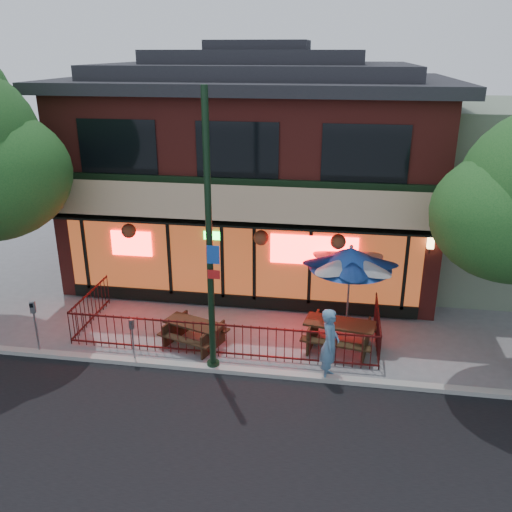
{
  "coord_description": "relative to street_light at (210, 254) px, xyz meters",
  "views": [
    {
      "loc": [
        2.96,
        -12.07,
        7.69
      ],
      "look_at": [
        0.73,
        2.0,
        2.24
      ],
      "focal_mm": 38.0,
      "sensor_mm": 36.0,
      "label": 1
    }
  ],
  "objects": [
    {
      "name": "picnic_table_left",
      "position": [
        -0.8,
        1.1,
        -2.7
      ],
      "size": [
        1.93,
        1.7,
        0.69
      ],
      "color": "black",
      "rests_on": "ground"
    },
    {
      "name": "restaurant_building",
      "position": [
        -0.0,
        7.51,
        0.98
      ],
      "size": [
        12.96,
        9.49,
        8.05
      ],
      "color": "maroon",
      "rests_on": "ground"
    },
    {
      "name": "parking_meter_near",
      "position": [
        -2.12,
        0.0,
        -2.31
      ],
      "size": [
        0.14,
        0.13,
        1.24
      ],
      "color": "gray",
      "rests_on": "ground"
    },
    {
      "name": "picnic_table_right",
      "position": [
        3.16,
        1.52,
        -2.62
      ],
      "size": [
        2.08,
        1.72,
        0.8
      ],
      "color": "#332211",
      "rests_on": "ground"
    },
    {
      "name": "street_light",
      "position": [
        0.0,
        0.0,
        0.0
      ],
      "size": [
        0.43,
        0.32,
        7.0
      ],
      "color": "black",
      "rests_on": "ground"
    },
    {
      "name": "pedestrian",
      "position": [
        2.93,
        0.05,
        -2.2
      ],
      "size": [
        0.5,
        0.72,
        1.89
      ],
      "primitive_type": "imported",
      "rotation": [
        0.0,
        0.0,
        1.5
      ],
      "color": "teal",
      "rests_on": "ground"
    },
    {
      "name": "curb",
      "position": [
        -0.0,
        -0.1,
        -3.09
      ],
      "size": [
        80.0,
        0.25,
        0.12
      ],
      "primitive_type": "cube",
      "color": "#999993",
      "rests_on": "ground"
    },
    {
      "name": "parking_meter_far",
      "position": [
        -4.81,
        0.0,
        -2.1
      ],
      "size": [
        0.17,
        0.16,
        1.54
      ],
      "color": "gray",
      "rests_on": "ground"
    },
    {
      "name": "patio_umbrella",
      "position": [
        3.37,
        2.63,
        -0.89
      ],
      "size": [
        2.32,
        2.32,
        2.65
      ],
      "color": "gray",
      "rests_on": "ground"
    },
    {
      "name": "patio_fence",
      "position": [
        -0.0,
        0.91,
        -2.52
      ],
      "size": [
        8.44,
        2.62,
        1.0
      ],
      "color": "#3F0D0D",
      "rests_on": "ground"
    },
    {
      "name": "ground",
      "position": [
        -0.0,
        0.4,
        -3.15
      ],
      "size": [
        80.0,
        80.0,
        0.0
      ],
      "primitive_type": "plane",
      "color": "gray",
      "rests_on": "ground"
    }
  ]
}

